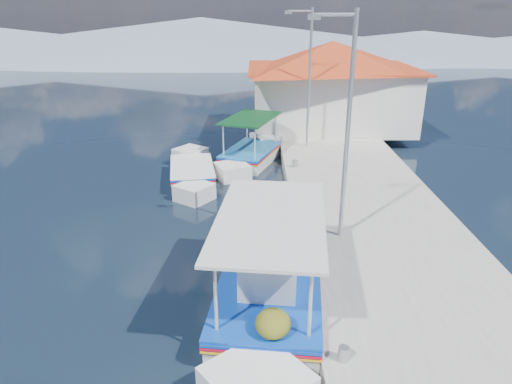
{
  "coord_description": "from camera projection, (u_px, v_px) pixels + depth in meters",
  "views": [
    {
      "loc": [
        2.18,
        -9.7,
        6.53
      ],
      "look_at": [
        2.22,
        3.29,
        1.3
      ],
      "focal_mm": 32.45,
      "sensor_mm": 36.0,
      "label": 1
    }
  ],
  "objects": [
    {
      "name": "ground",
      "position": [
        167.0,
        290.0,
        11.43
      ],
      "size": [
        160.0,
        160.0,
        0.0
      ],
      "primitive_type": "plane",
      "color": "black",
      "rests_on": "ground"
    },
    {
      "name": "quay",
      "position": [
        356.0,
        191.0,
        16.92
      ],
      "size": [
        5.0,
        44.0,
        0.5
      ],
      "primitive_type": "cube",
      "color": "#AFABA4",
      "rests_on": "ground"
    },
    {
      "name": "bollards",
      "position": [
        301.0,
        188.0,
        16.07
      ],
      "size": [
        0.2,
        17.2,
        0.3
      ],
      "color": "#A5A8AD",
      "rests_on": "quay"
    },
    {
      "name": "main_caique",
      "position": [
        269.0,
        287.0,
        10.67
      ],
      "size": [
        2.82,
        7.84,
        2.6
      ],
      "rotation": [
        0.0,
        0.0,
        0.11
      ],
      "color": "white",
      "rests_on": "ground"
    },
    {
      "name": "caique_green_canopy",
      "position": [
        250.0,
        155.0,
        20.73
      ],
      "size": [
        3.16,
        5.72,
        2.28
      ],
      "rotation": [
        0.0,
        0.0,
        0.35
      ],
      "color": "white",
      "rests_on": "ground"
    },
    {
      "name": "caique_blue_hull",
      "position": [
        193.0,
        174.0,
        18.55
      ],
      "size": [
        2.23,
        5.55,
        1.0
      ],
      "rotation": [
        0.0,
        0.0,
        -0.16
      ],
      "color": "white",
      "rests_on": "ground"
    },
    {
      "name": "harbor_building",
      "position": [
        331.0,
        83.0,
        24.33
      ],
      "size": [
        10.49,
        10.49,
        4.4
      ],
      "color": "silver",
      "rests_on": "quay"
    },
    {
      "name": "lamp_post_near",
      "position": [
        345.0,
        119.0,
        11.86
      ],
      "size": [
        1.21,
        0.14,
        6.0
      ],
      "color": "#A5A8AD",
      "rests_on": "quay"
    },
    {
      "name": "lamp_post_far",
      "position": [
        308.0,
        72.0,
        20.21
      ],
      "size": [
        1.21,
        0.14,
        6.0
      ],
      "color": "#A5A8AD",
      "rests_on": "quay"
    },
    {
      "name": "mountain_ridge",
      "position": [
        287.0,
        42.0,
        62.64
      ],
      "size": [
        171.4,
        96.0,
        5.5
      ],
      "color": "gray",
      "rests_on": "ground"
    }
  ]
}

